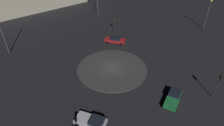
{
  "coord_description": "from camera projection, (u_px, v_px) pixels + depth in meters",
  "views": [
    {
      "loc": [
        -14.06,
        23.91,
        20.68
      ],
      "look_at": [
        0.0,
        0.0,
        1.36
      ],
      "focal_mm": 29.97,
      "sensor_mm": 36.0,
      "label": 1
    }
  ],
  "objects": [
    {
      "name": "traffic_light_southeast",
      "position": [
        114.0,
        21.0,
        46.25
      ],
      "size": [
        0.37,
        0.4,
        3.9
      ],
      "rotation": [
        0.0,
        0.0,
        2.07
      ],
      "color": "#2D2D2D",
      "rests_on": "ground_plane"
    },
    {
      "name": "ground_plane",
      "position": [
        112.0,
        69.0,
        34.58
      ],
      "size": [
        119.36,
        119.36,
        0.0
      ],
      "primitive_type": "plane",
      "color": "black"
    },
    {
      "name": "car_silver",
      "position": [
        92.0,
        121.0,
        24.12
      ],
      "size": [
        4.32,
        2.71,
        1.31
      ],
      "rotation": [
        0.0,
        0.0,
        0.18
      ],
      "color": "silver",
      "rests_on": "ground_plane"
    },
    {
      "name": "traffic_light_west",
      "position": [
        218.0,
        82.0,
        26.89
      ],
      "size": [
        0.37,
        0.32,
        4.29
      ],
      "rotation": [
        0.0,
        0.0,
        0.09
      ],
      "color": "#2D2D2D",
      "rests_on": "ground_plane"
    },
    {
      "name": "car_green",
      "position": [
        174.0,
        97.0,
        27.58
      ],
      "size": [
        2.13,
        4.44,
        1.42
      ],
      "rotation": [
        0.0,
        0.0,
        1.6
      ],
      "color": "#1E7238",
      "rests_on": "ground_plane"
    },
    {
      "name": "streetlamp_east",
      "position": [
        0.0,
        28.0,
        35.84
      ],
      "size": [
        0.45,
        0.45,
        9.48
      ],
      "color": "#4C4C51",
      "rests_on": "ground_plane"
    },
    {
      "name": "streetlamp_southwest",
      "position": [
        209.0,
        10.0,
        46.46
      ],
      "size": [
        0.52,
        0.52,
        7.48
      ],
      "color": "#4C4C51",
      "rests_on": "ground_plane"
    },
    {
      "name": "roundabout_island",
      "position": [
        112.0,
        69.0,
        34.51
      ],
      "size": [
        12.85,
        12.85,
        0.24
      ],
      "primitive_type": "cylinder",
      "color": "#383838",
      "rests_on": "ground_plane"
    },
    {
      "name": "car_red",
      "position": [
        115.0,
        40.0,
        42.45
      ],
      "size": [
        4.88,
        2.97,
        1.4
      ],
      "rotation": [
        0.0,
        0.0,
        3.42
      ],
      "color": "red",
      "rests_on": "ground_plane"
    }
  ]
}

